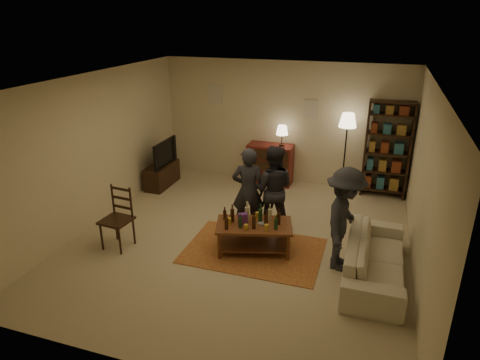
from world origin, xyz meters
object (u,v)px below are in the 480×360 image
at_px(dresser, 270,163).
at_px(person_right, 272,189).
at_px(coffee_table, 253,228).
at_px(tv_stand, 162,169).
at_px(dining_chair, 118,215).
at_px(sofa, 375,258).
at_px(person_by_sofa, 344,220).
at_px(bookshelf, 387,149).
at_px(floor_lamp, 347,126).
at_px(person_left, 248,191).

height_order(dresser, person_right, person_right).
distance_m(coffee_table, person_right, 0.90).
bearing_deg(tv_stand, dining_chair, -77.12).
distance_m(dining_chair, sofa, 4.08).
distance_m(coffee_table, person_by_sofa, 1.45).
height_order(coffee_table, bookshelf, bookshelf).
relative_size(dining_chair, person_by_sofa, 0.65).
bearing_deg(bookshelf, person_by_sofa, -100.08).
height_order(dresser, floor_lamp, floor_lamp).
distance_m(coffee_table, bookshelf, 3.67).
relative_size(tv_stand, dresser, 0.78).
bearing_deg(person_left, coffee_table, 102.03).
bearing_deg(floor_lamp, coffee_table, -110.96).
relative_size(floor_lamp, person_by_sofa, 1.08).
xyz_separation_m(sofa, person_right, (-1.80, 0.95, 0.48)).
bearing_deg(person_by_sofa, bookshelf, -3.92).
bearing_deg(person_right, dining_chair, 22.68).
bearing_deg(person_right, tv_stand, -31.59).
relative_size(coffee_table, person_right, 0.85).
bearing_deg(coffee_table, bookshelf, 57.51).
height_order(tv_stand, person_by_sofa, person_by_sofa).
xyz_separation_m(dining_chair, bookshelf, (4.10, 3.56, 0.48)).
height_order(dining_chair, person_left, person_left).
bearing_deg(dresser, coffee_table, -80.58).
height_order(person_right, person_by_sofa, person_by_sofa).
bearing_deg(dining_chair, dresser, 69.92).
xyz_separation_m(tv_stand, sofa, (4.64, -2.20, -0.08)).
height_order(coffee_table, person_by_sofa, person_by_sofa).
bearing_deg(tv_stand, person_by_sofa, -26.75).
relative_size(dining_chair, floor_lamp, 0.60).
height_order(tv_stand, sofa, tv_stand).
relative_size(tv_stand, sofa, 0.51).
bearing_deg(coffee_table, floor_lamp, 69.04).
bearing_deg(person_left, sofa, 148.41).
height_order(sofa, person_by_sofa, person_by_sofa).
distance_m(sofa, person_by_sofa, 0.71).
bearing_deg(coffee_table, tv_stand, 142.99).
distance_m(dining_chair, tv_stand, 2.65).
distance_m(dresser, person_by_sofa, 3.56).
bearing_deg(person_by_sofa, coffee_table, 95.41).
relative_size(dining_chair, sofa, 0.50).
bearing_deg(floor_lamp, person_by_sofa, -84.59).
bearing_deg(tv_stand, person_right, -23.73).
distance_m(coffee_table, dining_chair, 2.22).
bearing_deg(dining_chair, coffee_table, 18.63).
xyz_separation_m(dresser, person_by_sofa, (1.89, -3.00, 0.33)).
relative_size(dining_chair, person_left, 0.68).
relative_size(floor_lamp, sofa, 0.84).
bearing_deg(person_left, dining_chair, 18.92).
xyz_separation_m(bookshelf, person_left, (-2.23, -2.42, -0.26)).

